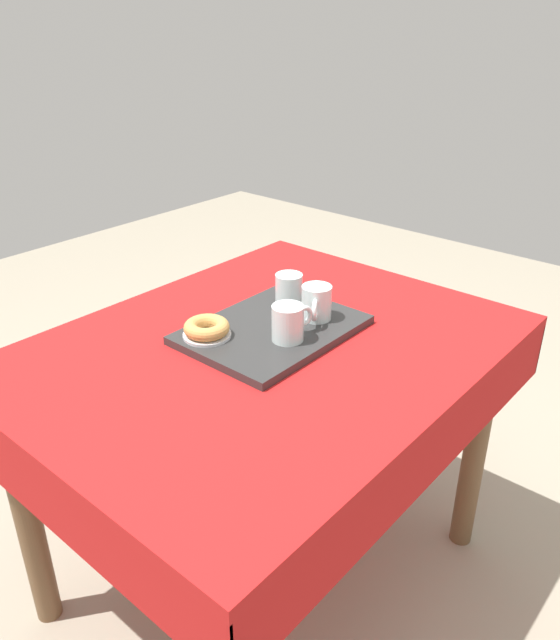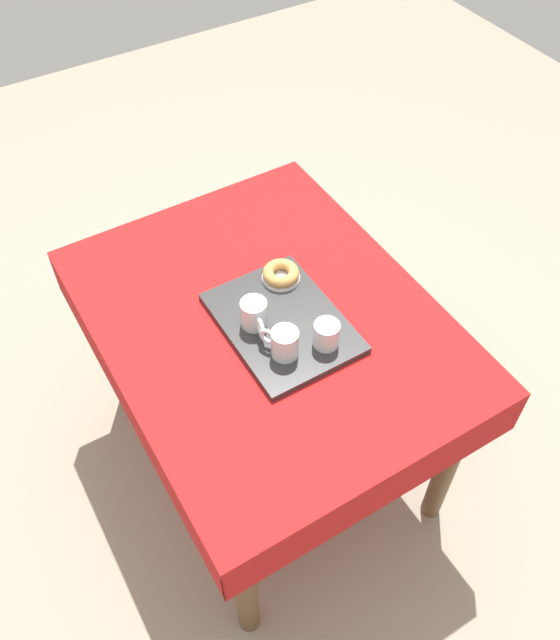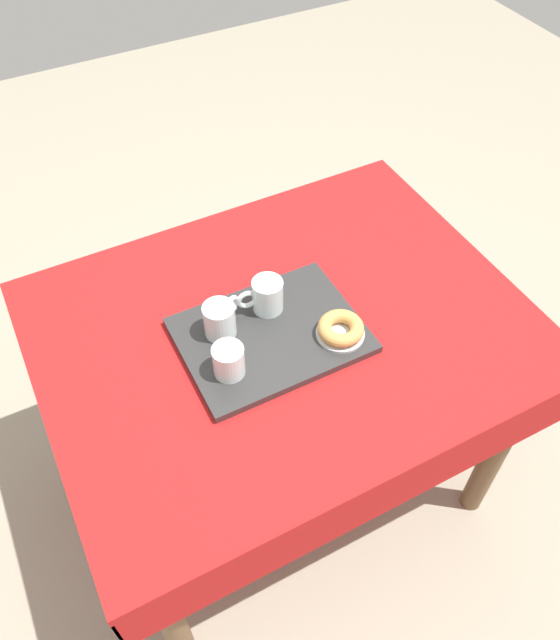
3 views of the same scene
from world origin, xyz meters
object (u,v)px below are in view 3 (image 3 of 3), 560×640
object	(u,v)px
tea_mug_right	(267,296)
serving_tray	(271,335)
water_glass_near	(229,362)
tea_mug_left	(220,320)
donut_plate_left	(340,334)
sugar_donut_left	(341,328)
dining_table	(284,356)

from	to	relation	value
tea_mug_right	serving_tray	bearing A→B (deg)	-110.34
water_glass_near	tea_mug_left	bearing A→B (deg)	75.00
donut_plate_left	tea_mug_left	bearing A→B (deg)	150.62
tea_mug_left	donut_plate_left	bearing A→B (deg)	-29.38
water_glass_near	donut_plate_left	size ratio (longest dim) A/B	0.68
donut_plate_left	sugar_donut_left	bearing A→B (deg)	0.00
dining_table	donut_plate_left	world-z (taller)	donut_plate_left
tea_mug_right	sugar_donut_left	xyz separation A→B (m)	(0.11, -0.15, -0.02)
serving_tray	sugar_donut_left	world-z (taller)	sugar_donut_left
serving_tray	tea_mug_left	size ratio (longest dim) A/B	4.01
tea_mug_left	sugar_donut_left	xyz separation A→B (m)	(0.24, -0.13, -0.02)
dining_table	water_glass_near	size ratio (longest dim) A/B	14.98
tea_mug_left	sugar_donut_left	bearing A→B (deg)	-29.38
water_glass_near	sugar_donut_left	size ratio (longest dim) A/B	0.72
tea_mug_right	water_glass_near	bearing A→B (deg)	-140.33
dining_table	serving_tray	world-z (taller)	serving_tray
dining_table	serving_tray	bearing A→B (deg)	-155.71
water_glass_near	donut_plate_left	world-z (taller)	water_glass_near
dining_table	tea_mug_left	bearing A→B (deg)	167.23
dining_table	donut_plate_left	distance (m)	0.20
tea_mug_left	tea_mug_right	bearing A→B (deg)	7.98
tea_mug_right	donut_plate_left	xyz separation A→B (m)	(0.11, -0.15, -0.04)
tea_mug_left	sugar_donut_left	size ratio (longest dim) A/B	0.97
tea_mug_right	sugar_donut_left	distance (m)	0.19
tea_mug_right	water_glass_near	xyz separation A→B (m)	(-0.16, -0.13, -0.01)
tea_mug_left	donut_plate_left	xyz separation A→B (m)	(0.24, -0.13, -0.04)
sugar_donut_left	water_glass_near	bearing A→B (deg)	175.31
tea_mug_left	water_glass_near	xyz separation A→B (m)	(-0.03, -0.11, -0.01)
tea_mug_left	tea_mug_right	size ratio (longest dim) A/B	0.92
sugar_donut_left	donut_plate_left	bearing A→B (deg)	0.00
dining_table	tea_mug_right	world-z (taller)	tea_mug_right
tea_mug_right	dining_table	bearing A→B (deg)	-68.34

